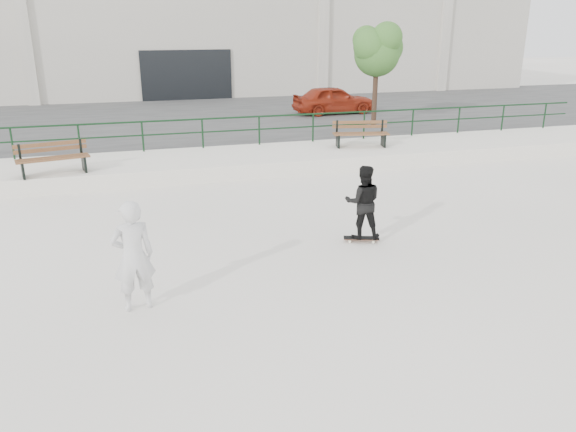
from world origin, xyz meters
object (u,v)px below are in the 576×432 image
object	(u,v)px
bench_right	(361,134)
tree	(378,48)
red_car	(333,100)
skateboard	(361,238)
standing_skater	(363,202)
seated_skater	(133,256)
bench_left	(53,159)

from	to	relation	value
bench_right	tree	world-z (taller)	tree
bench_right	tree	size ratio (longest dim) A/B	0.48
tree	red_car	bearing A→B (deg)	100.37
tree	skateboard	xyz separation A→B (m)	(-5.38, -11.23, -3.55)
tree	standing_skater	world-z (taller)	tree
seated_skater	bench_right	bearing A→B (deg)	-140.65
bench_left	bench_right	distance (m)	9.97
bench_left	standing_skater	xyz separation A→B (m)	(6.88, -6.16, -0.03)
seated_skater	skateboard	bearing A→B (deg)	-169.23
bench_left	seated_skater	distance (m)	8.19
bench_left	skateboard	size ratio (longest dim) A/B	2.54
standing_skater	seated_skater	distance (m)	5.20
bench_right	red_car	xyz separation A→B (m)	(1.74, 7.35, 0.21)
bench_left	seated_skater	world-z (taller)	seated_skater
skateboard	seated_skater	world-z (taller)	seated_skater
red_car	bench_right	bearing A→B (deg)	163.74
standing_skater	tree	bearing A→B (deg)	-98.03
bench_right	standing_skater	world-z (taller)	standing_skater
bench_left	red_car	world-z (taller)	red_car
red_car	skateboard	world-z (taller)	red_car
standing_skater	seated_skater	xyz separation A→B (m)	(-4.88, -1.79, 0.05)
bench_left	standing_skater	size ratio (longest dim) A/B	1.24
skateboard	bench_left	bearing A→B (deg)	156.78
tree	seated_skater	distance (m)	16.79
tree	skateboard	distance (m)	12.95
tree	standing_skater	xyz separation A→B (m)	(-5.38, -11.23, -2.71)
bench_left	red_car	distance (m)	14.37
standing_skater	skateboard	bearing A→B (deg)	-0.00
red_car	seated_skater	bearing A→B (deg)	146.53
tree	red_car	distance (m)	4.20
red_car	skateboard	size ratio (longest dim) A/B	4.77
bench_left	seated_skater	bearing A→B (deg)	-87.85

